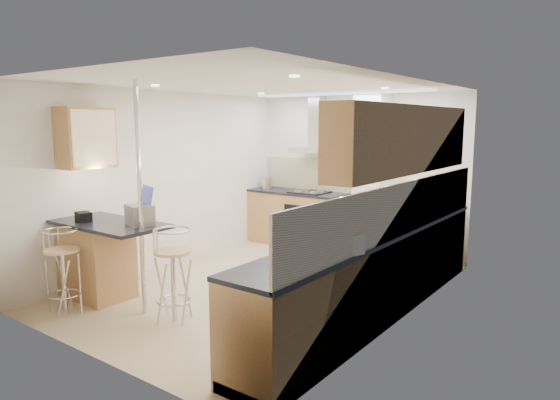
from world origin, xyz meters
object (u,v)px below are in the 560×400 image
Objects in this scene: laptop at (140,215)px; bread_bin at (340,244)px; microwave at (403,209)px; bar_stool_end at (173,275)px; bar_stool_near at (63,271)px.

laptop is 0.95× the size of bread_bin.
microwave reaches higher than bar_stool_end.
laptop is 1.01m from bar_stool_near.
laptop is 2.39m from bread_bin.
bar_stool_end is (-1.59, -2.11, -0.56)m from microwave.
bread_bin is (2.37, 0.28, -0.04)m from laptop.
bar_stool_end is 2.90× the size of bread_bin.
laptop is 0.35× the size of bar_stool_near.
bread_bin is at bearing 178.06° from microwave.
laptop is 0.33× the size of bar_stool_end.
bar_stool_end is at bearing 135.85° from microwave.
microwave is at bearing 109.46° from bread_bin.
microwave is at bearing 31.43° from bar_stool_near.
laptop is at bearing -158.95° from bread_bin.
laptop reaches higher than bread_bin.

